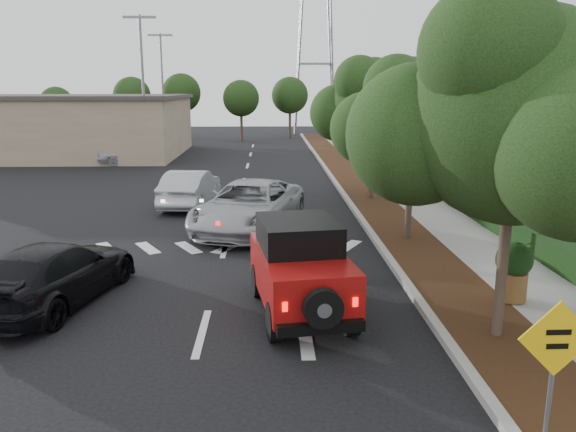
{
  "coord_description": "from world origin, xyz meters",
  "views": [
    {
      "loc": [
        1.33,
        -10.18,
        4.66
      ],
      "look_at": [
        1.78,
        3.0,
        1.64
      ],
      "focal_mm": 35.0,
      "sensor_mm": 36.0,
      "label": 1
    }
  ],
  "objects_px": {
    "silver_suv_ahead": "(249,206)",
    "speed_hump_sign": "(555,358)",
    "black_suv_oncoming": "(55,273)",
    "red_jeep": "(299,266)"
  },
  "relations": [
    {
      "from": "silver_suv_ahead",
      "to": "speed_hump_sign",
      "type": "distance_m",
      "value": 12.87
    },
    {
      "from": "black_suv_oncoming",
      "to": "speed_hump_sign",
      "type": "height_order",
      "value": "speed_hump_sign"
    },
    {
      "from": "black_suv_oncoming",
      "to": "speed_hump_sign",
      "type": "bearing_deg",
      "value": 157.93
    },
    {
      "from": "silver_suv_ahead",
      "to": "red_jeep",
      "type": "bearing_deg",
      "value": -63.29
    },
    {
      "from": "red_jeep",
      "to": "speed_hump_sign",
      "type": "xyz_separation_m",
      "value": [
        2.86,
        -5.1,
        0.44
      ]
    },
    {
      "from": "black_suv_oncoming",
      "to": "red_jeep",
      "type": "bearing_deg",
      "value": -173.8
    },
    {
      "from": "red_jeep",
      "to": "silver_suv_ahead",
      "type": "relative_size",
      "value": 0.69
    },
    {
      "from": "red_jeep",
      "to": "silver_suv_ahead",
      "type": "bearing_deg",
      "value": 92.03
    },
    {
      "from": "black_suv_oncoming",
      "to": "speed_hump_sign",
      "type": "xyz_separation_m",
      "value": [
        8.2,
        -5.72,
        0.75
      ]
    },
    {
      "from": "silver_suv_ahead",
      "to": "black_suv_oncoming",
      "type": "relative_size",
      "value": 1.23
    }
  ]
}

